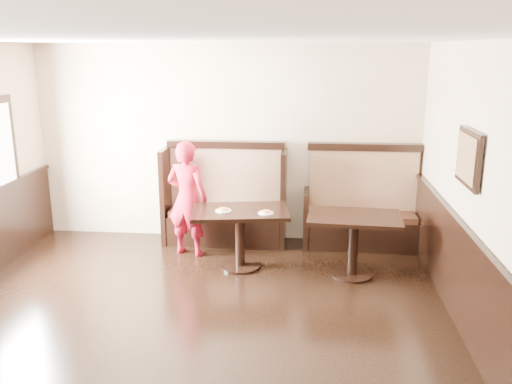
# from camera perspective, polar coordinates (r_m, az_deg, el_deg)

# --- Properties ---
(ground) EXTENTS (7.00, 7.00, 0.00)m
(ground) POSITION_cam_1_polar(r_m,az_deg,el_deg) (5.06, -9.01, -17.91)
(ground) COLOR black
(ground) RESTS_ON ground
(room_shell) EXTENTS (7.00, 7.00, 7.00)m
(room_shell) POSITION_cam_1_polar(r_m,az_deg,el_deg) (5.06, -11.85, -9.45)
(room_shell) COLOR beige
(room_shell) RESTS_ON ground
(booth_main) EXTENTS (1.75, 0.72, 1.45)m
(booth_main) POSITION_cam_1_polar(r_m,az_deg,el_deg) (7.81, -3.25, -1.48)
(booth_main) COLOR black
(booth_main) RESTS_ON ground
(booth_neighbor) EXTENTS (1.65, 0.72, 1.45)m
(booth_neighbor) POSITION_cam_1_polar(r_m,az_deg,el_deg) (7.77, 11.12, -2.17)
(booth_neighbor) COLOR black
(booth_neighbor) RESTS_ON ground
(table_main) EXTENTS (1.31, 0.93, 0.77)m
(table_main) POSITION_cam_1_polar(r_m,az_deg,el_deg) (6.83, -1.72, -3.34)
(table_main) COLOR black
(table_main) RESTS_ON ground
(table_neighbor) EXTENTS (1.16, 0.80, 0.77)m
(table_neighbor) POSITION_cam_1_polar(r_m,az_deg,el_deg) (6.69, 10.24, -4.06)
(table_neighbor) COLOR black
(table_neighbor) RESTS_ON ground
(child) EXTENTS (0.64, 0.50, 1.57)m
(child) POSITION_cam_1_polar(r_m,az_deg,el_deg) (7.28, -7.23, -0.70)
(child) COLOR #AD122B
(child) RESTS_ON ground
(pizza_plate_left) EXTENTS (0.20, 0.20, 0.04)m
(pizza_plate_left) POSITION_cam_1_polar(r_m,az_deg,el_deg) (6.74, -3.45, -1.90)
(pizza_plate_left) COLOR white
(pizza_plate_left) RESTS_ON table_main
(pizza_plate_right) EXTENTS (0.19, 0.19, 0.03)m
(pizza_plate_right) POSITION_cam_1_polar(r_m,az_deg,el_deg) (6.64, 1.04, -2.15)
(pizza_plate_right) COLOR white
(pizza_plate_right) RESTS_ON table_main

